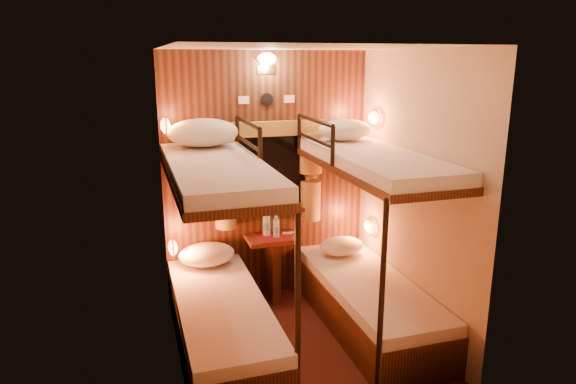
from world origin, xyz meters
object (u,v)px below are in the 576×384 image
object	(u,v)px
bottle_left	(276,228)
table	(273,259)
bunk_left	(221,287)
bunk_right	(369,268)
bottle_right	(266,225)

from	to	relation	value
bottle_left	table	bearing A→B (deg)	138.21
bunk_left	bunk_right	xyz separation A→B (m)	(1.30, 0.00, 0.00)
bunk_left	bunk_right	world-z (taller)	same
table	bottle_left	size ratio (longest dim) A/B	3.07
bottle_right	table	bearing A→B (deg)	-48.59
table	bottle_right	distance (m)	0.35
table	bunk_left	bearing A→B (deg)	-129.67
bottle_left	bottle_right	size ratio (longest dim) A/B	0.83
table	bottle_left	bearing A→B (deg)	-41.79
bunk_right	bottle_right	size ratio (longest dim) A/B	7.37
bunk_left	table	bearing A→B (deg)	50.33
bunk_right	table	bearing A→B (deg)	129.67
table	bunk_right	bearing A→B (deg)	-50.33
bunk_right	table	distance (m)	1.02
table	bottle_left	xyz separation A→B (m)	(0.03, -0.03, 0.33)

